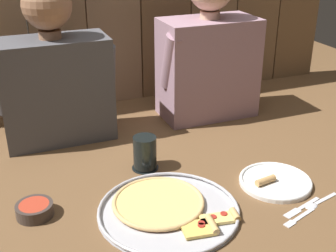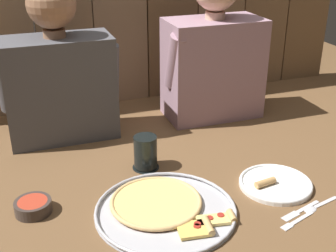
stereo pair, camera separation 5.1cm
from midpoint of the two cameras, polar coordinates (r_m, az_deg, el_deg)
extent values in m
plane|color=brown|center=(1.44, 3.65, -7.92)|extent=(3.20, 3.20, 0.00)
cylinder|color=#B2B2B7|center=(1.33, 0.82, -10.88)|extent=(0.41, 0.41, 0.01)
torus|color=#B2B2B7|center=(1.32, 0.82, -10.60)|extent=(0.41, 0.41, 0.01)
cylinder|color=#B23823|center=(1.35, -0.44, -9.81)|extent=(0.27, 0.27, 0.00)
cylinder|color=#F4D170|center=(1.35, -0.44, -9.64)|extent=(0.26, 0.26, 0.01)
torus|color=tan|center=(1.35, -0.44, -9.64)|extent=(0.28, 0.28, 0.01)
cube|color=#EABC56|center=(1.25, 4.44, -13.02)|extent=(0.09, 0.08, 0.01)
cylinder|color=tan|center=(1.26, 6.34, -12.53)|extent=(0.03, 0.07, 0.02)
cylinder|color=#A3281E|center=(1.26, 4.92, -12.60)|extent=(0.02, 0.02, 0.00)
cylinder|color=#A3281E|center=(1.26, 4.95, -12.31)|extent=(0.02, 0.02, 0.00)
cube|color=#F4D170|center=(1.29, 7.13, -11.78)|extent=(0.11, 0.06, 0.01)
cylinder|color=tan|center=(1.30, 9.27, -11.29)|extent=(0.03, 0.05, 0.02)
cylinder|color=#A3281E|center=(1.30, 7.87, -11.18)|extent=(0.02, 0.02, 0.00)
cylinder|color=#A3281E|center=(1.29, 6.49, -11.56)|extent=(0.02, 0.02, 0.00)
cylinder|color=white|center=(1.49, 14.49, -7.23)|extent=(0.23, 0.23, 0.01)
torus|color=white|center=(1.49, 14.52, -7.03)|extent=(0.23, 0.23, 0.01)
cylinder|color=tan|center=(1.46, 13.29, -7.04)|extent=(0.07, 0.03, 0.02)
cylinder|color=black|center=(1.55, -1.89, -5.22)|extent=(0.09, 0.09, 0.01)
cylinder|color=black|center=(1.52, -1.92, -3.30)|extent=(0.08, 0.08, 0.11)
cylinder|color=#3D332D|center=(1.37, -15.77, -9.88)|extent=(0.11, 0.11, 0.04)
cylinder|color=#B23823|center=(1.36, -15.81, -9.55)|extent=(0.09, 0.09, 0.02)
cube|color=silver|center=(1.37, 17.73, -11.10)|extent=(0.09, 0.04, 0.01)
cube|color=silver|center=(1.32, 16.04, -12.22)|extent=(0.04, 0.03, 0.01)
cube|color=silver|center=(1.42, 18.39, -9.71)|extent=(0.09, 0.04, 0.01)
cube|color=silver|center=(1.37, 16.41, -10.95)|extent=(0.06, 0.04, 0.00)
cube|color=silver|center=(1.46, 20.47, -9.03)|extent=(0.10, 0.03, 0.01)
ellipsoid|color=silver|center=(1.41, 18.72, -9.93)|extent=(0.05, 0.04, 0.01)
cube|color=#4C4C51|center=(1.74, -12.75, 4.66)|extent=(0.40, 0.20, 0.39)
cylinder|color=#9E7051|center=(1.68, -13.43, 11.43)|extent=(0.08, 0.08, 0.03)
sphere|color=#9E7051|center=(1.66, -13.78, 14.86)|extent=(0.17, 0.17, 0.17)
sphere|color=brown|center=(1.67, -13.89, 15.37)|extent=(0.16, 0.16, 0.16)
cylinder|color=#4C4C51|center=(1.67, -18.92, 5.26)|extent=(0.08, 0.11, 0.23)
cylinder|color=#4C4C51|center=(1.71, -6.68, 6.87)|extent=(0.08, 0.12, 0.23)
cube|color=gray|center=(1.91, 6.51, 7.27)|extent=(0.40, 0.22, 0.42)
cylinder|color=#DBAD8E|center=(1.85, 6.85, 13.85)|extent=(0.08, 0.08, 0.03)
cylinder|color=gray|center=(1.78, 1.95, 8.28)|extent=(0.08, 0.15, 0.24)
cylinder|color=gray|center=(1.94, 11.93, 9.11)|extent=(0.08, 0.13, 0.24)
camera|label=1|loc=(0.03, -88.97, 0.48)|focal=47.84mm
camera|label=2|loc=(0.03, 91.03, -0.48)|focal=47.84mm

